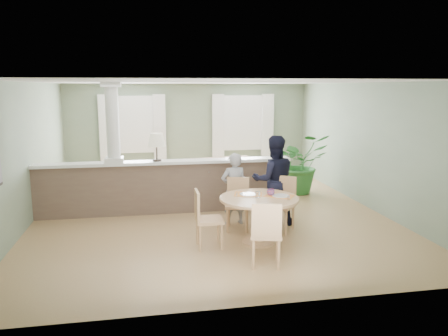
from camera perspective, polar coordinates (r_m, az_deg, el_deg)
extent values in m
plane|color=tan|center=(9.20, -1.93, -5.91)|extent=(8.00, 8.00, 0.00)
cube|color=gray|center=(12.86, -4.62, 4.91)|extent=(7.00, 0.02, 2.70)
cube|color=gray|center=(9.09, -24.37, 1.66)|extent=(0.02, 8.00, 2.70)
cube|color=gray|center=(10.04, 18.22, 2.83)|extent=(0.02, 8.00, 2.70)
cube|color=gray|center=(5.06, 4.70, -3.88)|extent=(7.00, 0.02, 2.70)
cube|color=white|center=(8.83, -2.04, 11.15)|extent=(7.00, 8.00, 0.02)
cube|color=white|center=(12.75, -11.82, 5.58)|extent=(1.10, 0.02, 1.50)
cube|color=white|center=(12.72, -11.82, 5.57)|extent=(1.22, 0.04, 1.62)
cube|color=white|center=(13.07, 2.42, 5.91)|extent=(1.10, 0.02, 1.50)
cube|color=white|center=(13.04, 2.44, 5.90)|extent=(1.22, 0.04, 1.62)
cube|color=white|center=(12.73, -15.16, 4.07)|extent=(0.35, 0.10, 2.30)
cube|color=white|center=(12.69, -8.38, 4.31)|extent=(0.35, 0.10, 2.30)
cube|color=white|center=(12.86, -0.77, 4.50)|extent=(0.35, 0.10, 2.30)
cube|color=white|center=(13.20, 5.68, 4.61)|extent=(0.35, 0.10, 2.30)
cube|color=brown|center=(9.18, -7.71, -2.66)|extent=(5.20, 0.22, 1.05)
cube|color=white|center=(9.07, -7.79, 0.76)|extent=(5.32, 0.36, 0.06)
cube|color=white|center=(9.07, -14.13, 1.05)|extent=(0.36, 0.36, 0.10)
cylinder|color=white|center=(8.98, -14.34, 5.74)|extent=(0.26, 0.26, 1.39)
cube|color=white|center=(8.95, -14.57, 10.50)|extent=(0.38, 0.38, 0.10)
cylinder|color=black|center=(9.06, -8.75, 1.01)|extent=(0.18, 0.18, 0.03)
cylinder|color=black|center=(9.03, -8.78, 1.98)|extent=(0.03, 0.03, 0.28)
cone|color=#F8EECD|center=(9.00, -8.83, 3.68)|extent=(0.36, 0.36, 0.26)
imported|color=#8B6C4C|center=(10.62, -1.54, -1.28)|extent=(3.10, 1.64, 0.86)
imported|color=#2A692A|center=(10.94, 9.84, 0.59)|extent=(1.50, 1.35, 1.49)
cylinder|color=tan|center=(7.53, 4.52, -9.58)|extent=(0.55, 0.55, 0.04)
cylinder|color=tan|center=(7.41, 4.56, -6.83)|extent=(0.15, 0.15, 0.71)
cylinder|color=tan|center=(7.30, 4.61, -4.01)|extent=(1.32, 1.32, 0.04)
cube|color=#CC432E|center=(7.49, 3.17, -3.43)|extent=(0.54, 0.46, 0.01)
cube|color=#CC432E|center=(7.42, 7.26, -3.62)|extent=(0.58, 0.55, 0.01)
cylinder|color=white|center=(7.45, 3.16, -3.42)|extent=(0.29, 0.29, 0.01)
cylinder|color=white|center=(7.40, 7.43, -3.60)|extent=(0.29, 0.29, 0.01)
cylinder|color=white|center=(7.26, 4.44, -3.49)|extent=(0.08, 0.08, 0.10)
cube|color=silver|center=(7.40, 2.65, -3.45)|extent=(0.07, 0.19, 0.00)
cube|color=silver|center=(7.45, 1.68, -3.44)|extent=(0.08, 0.23, 0.00)
cylinder|color=white|center=(7.17, 8.43, -3.89)|extent=(0.04, 0.04, 0.07)
cylinder|color=silver|center=(7.16, 8.44, -3.57)|extent=(0.04, 0.04, 0.01)
imported|color=#2252A1|center=(7.44, 6.12, -3.18)|extent=(0.16, 0.16, 0.10)
cube|color=tan|center=(8.05, 1.77, -4.92)|extent=(0.53, 0.53, 0.05)
cylinder|color=tan|center=(7.96, 0.43, -6.90)|extent=(0.04, 0.04, 0.44)
cylinder|color=tan|center=(7.94, 2.96, -6.95)|extent=(0.04, 0.04, 0.44)
cylinder|color=tan|center=(8.29, 0.62, -6.18)|extent=(0.04, 0.04, 0.44)
cylinder|color=tan|center=(8.27, 3.04, -6.23)|extent=(0.04, 0.04, 0.44)
cube|color=tan|center=(8.17, 1.86, -2.83)|extent=(0.41, 0.15, 0.47)
cube|color=tan|center=(8.04, 7.40, -4.87)|extent=(0.63, 0.63, 0.05)
cylinder|color=tan|center=(8.02, 5.66, -6.75)|extent=(0.04, 0.04, 0.46)
cylinder|color=tan|center=(7.89, 8.09, -7.10)|extent=(0.04, 0.04, 0.46)
cylinder|color=tan|center=(8.34, 6.67, -6.09)|extent=(0.04, 0.04, 0.46)
cylinder|color=tan|center=(8.21, 9.02, -6.41)|extent=(0.04, 0.04, 0.46)
cube|color=tan|center=(8.16, 7.98, -2.73)|extent=(0.36, 0.31, 0.49)
cube|color=tan|center=(6.51, 5.51, -8.57)|extent=(0.55, 0.55, 0.05)
cylinder|color=tan|center=(6.77, 6.99, -10.09)|extent=(0.04, 0.04, 0.46)
cylinder|color=tan|center=(6.76, 3.87, -10.06)|extent=(0.04, 0.04, 0.46)
cylinder|color=tan|center=(6.43, 7.16, -11.23)|extent=(0.04, 0.04, 0.46)
cylinder|color=tan|center=(6.42, 3.85, -11.20)|extent=(0.04, 0.04, 0.46)
cube|color=tan|center=(6.23, 5.60, -6.86)|extent=(0.43, 0.15, 0.49)
cube|color=tan|center=(7.18, -1.94, -6.81)|extent=(0.44, 0.44, 0.05)
cylinder|color=tan|center=(7.12, -0.30, -9.03)|extent=(0.04, 0.04, 0.45)
cylinder|color=tan|center=(7.44, -0.77, -8.13)|extent=(0.04, 0.04, 0.45)
cylinder|color=tan|center=(7.07, -3.15, -9.19)|extent=(0.04, 0.04, 0.45)
cylinder|color=tan|center=(7.40, -3.49, -8.28)|extent=(0.04, 0.04, 0.45)
cube|color=tan|center=(7.08, -3.53, -4.89)|extent=(0.04, 0.41, 0.48)
imported|color=gray|center=(8.33, 1.29, -2.74)|extent=(0.54, 0.39, 1.38)
imported|color=black|center=(8.37, 6.50, -1.59)|extent=(0.88, 0.71, 1.71)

